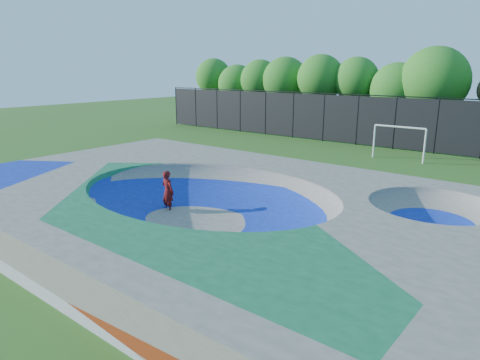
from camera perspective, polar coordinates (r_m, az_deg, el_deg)
The scene contains 7 objects.
ground at distance 17.20m, azimuth -4.40°, elevation -5.91°, with size 120.00×120.00×0.00m, color #265317.
skate_deck at distance 16.95m, azimuth -4.45°, elevation -3.54°, with size 22.00×14.00×1.50m, color gray.
skater at distance 18.59m, azimuth -9.60°, elevation -1.53°, with size 0.67×0.44×1.83m, color #AC110D.
skateboard at distance 18.85m, azimuth -9.49°, elevation -4.12°, with size 0.78×0.22×0.05m, color black.
soccer_goal at distance 30.63m, azimuth 20.46°, elevation 5.45°, with size 3.50×0.12×2.31m.
fence at distance 34.77m, azimuth 19.93°, elevation 7.31°, with size 48.09×0.09×4.04m.
treeline at distance 38.58m, azimuth 26.97°, elevation 11.56°, with size 51.30×7.80×8.42m.
Camera 1 is at (11.02, -11.74, 6.04)m, focal length 32.00 mm.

